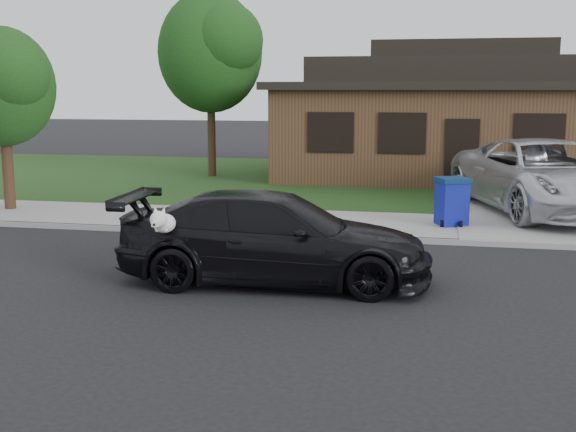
# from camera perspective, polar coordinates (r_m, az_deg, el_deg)

# --- Properties ---
(ground) EXTENTS (120.00, 120.00, 0.00)m
(ground) POSITION_cam_1_polar(r_m,az_deg,el_deg) (12.23, -4.01, -4.99)
(ground) COLOR black
(ground) RESTS_ON ground
(sidewalk) EXTENTS (60.00, 3.00, 0.12)m
(sidewalk) POSITION_cam_1_polar(r_m,az_deg,el_deg) (16.97, 0.47, -0.52)
(sidewalk) COLOR gray
(sidewalk) RESTS_ON ground
(curb) EXTENTS (60.00, 0.12, 0.12)m
(curb) POSITION_cam_1_polar(r_m,az_deg,el_deg) (15.53, -0.58, -1.51)
(curb) COLOR gray
(curb) RESTS_ON ground
(lawn) EXTENTS (60.00, 13.00, 0.13)m
(lawn) POSITION_cam_1_polar(r_m,az_deg,el_deg) (24.78, 4.00, 2.81)
(lawn) COLOR #193814
(lawn) RESTS_ON ground
(driveway) EXTENTS (4.50, 13.00, 0.14)m
(driveway) POSITION_cam_1_polar(r_m,az_deg,el_deg) (21.79, 18.77, 1.32)
(driveway) COLOR gray
(driveway) RESTS_ON ground
(sedan) EXTENTS (5.21, 2.54, 1.49)m
(sedan) POSITION_cam_1_polar(r_m,az_deg,el_deg) (11.86, -1.07, -1.73)
(sedan) COLOR black
(sedan) RESTS_ON ground
(minivan) EXTENTS (4.71, 7.04, 1.79)m
(minivan) POSITION_cam_1_polar(r_m,az_deg,el_deg) (18.91, 19.63, 2.98)
(minivan) COLOR silver
(minivan) RESTS_ON driveway
(recycling_bin) EXTENTS (0.85, 0.85, 1.08)m
(recycling_bin) POSITION_cam_1_polar(r_m,az_deg,el_deg) (16.68, 12.82, 1.16)
(recycling_bin) COLOR #0C158B
(recycling_bin) RESTS_ON sidewalk
(house) EXTENTS (12.60, 8.60, 4.65)m
(house) POSITION_cam_1_polar(r_m,az_deg,el_deg) (26.41, 13.34, 7.51)
(house) COLOR #422B1C
(house) RESTS_ON ground
(tree_0) EXTENTS (3.78, 3.60, 6.34)m
(tree_0) POSITION_cam_1_polar(r_m,az_deg,el_deg) (25.43, -5.90, 12.93)
(tree_0) COLOR #332114
(tree_0) RESTS_ON ground
(tree_2) EXTENTS (2.73, 2.60, 4.59)m
(tree_2) POSITION_cam_1_polar(r_m,az_deg,el_deg) (19.58, -21.49, 9.64)
(tree_2) COLOR #332114
(tree_2) RESTS_ON ground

